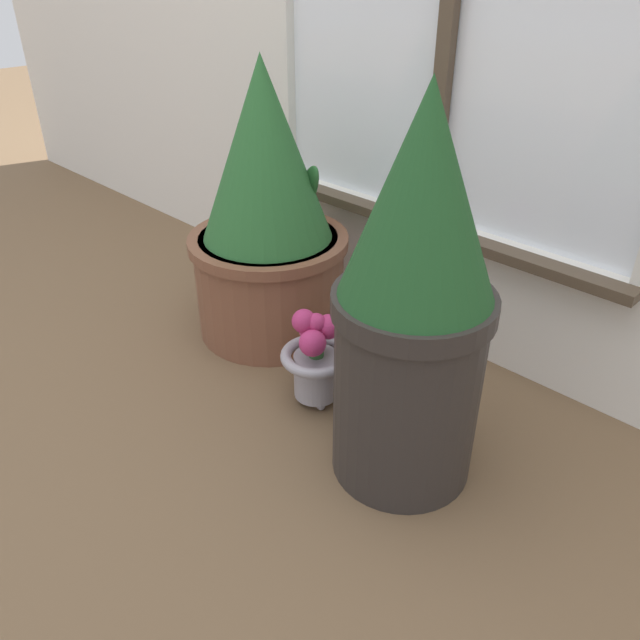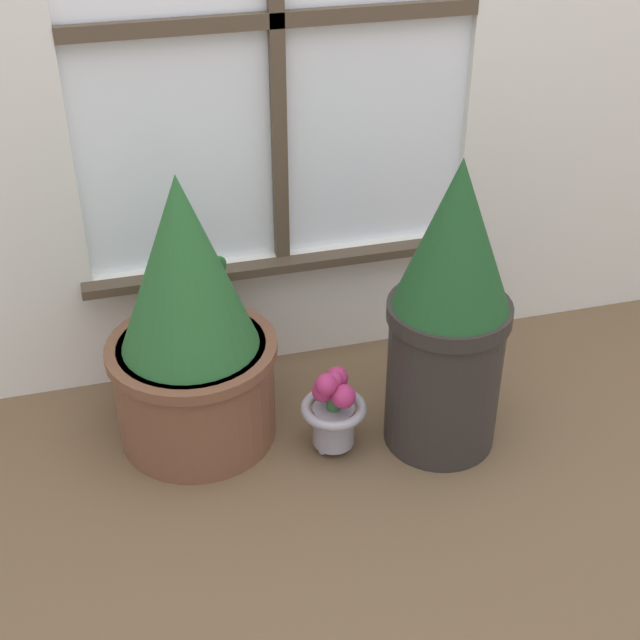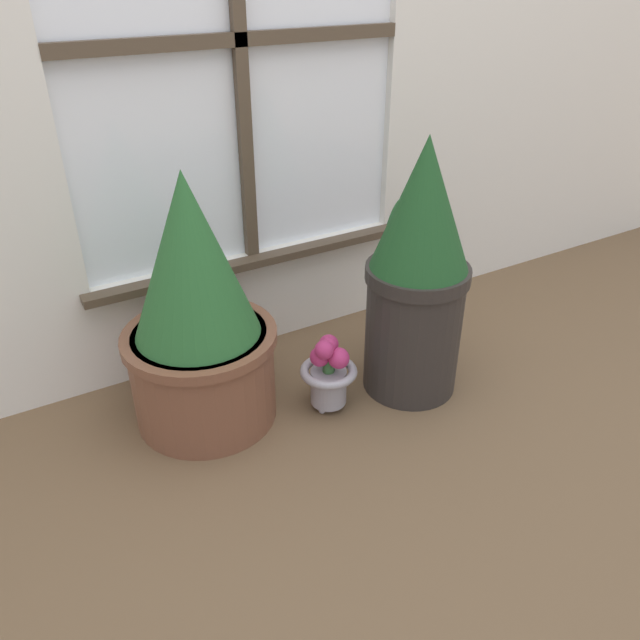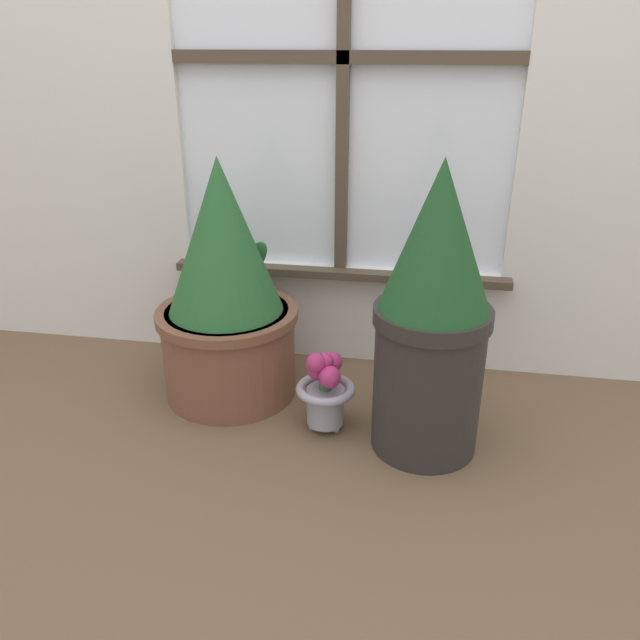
% 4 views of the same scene
% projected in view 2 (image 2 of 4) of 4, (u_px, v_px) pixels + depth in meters
% --- Properties ---
extents(ground_plane, '(10.00, 10.00, 0.00)m').
position_uv_depth(ground_plane, '(346.00, 502.00, 2.02)').
color(ground_plane, brown).
extents(potted_plant_left, '(0.40, 0.40, 0.70)m').
position_uv_depth(potted_plant_left, '(189.00, 327.00, 2.05)').
color(potted_plant_left, brown).
rests_on(potted_plant_left, ground_plane).
extents(potted_plant_right, '(0.29, 0.29, 0.74)m').
position_uv_depth(potted_plant_right, '(449.00, 312.00, 2.01)').
color(potted_plant_right, '#2D2826').
rests_on(potted_plant_right, ground_plane).
extents(flower_vase, '(0.16, 0.16, 0.23)m').
position_uv_depth(flower_vase, '(334.00, 409.00, 2.11)').
color(flower_vase, '#99939E').
rests_on(flower_vase, ground_plane).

